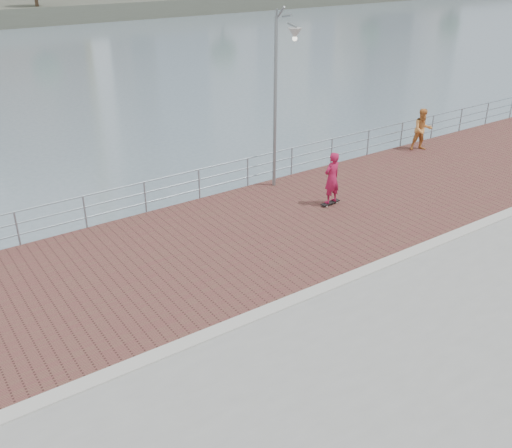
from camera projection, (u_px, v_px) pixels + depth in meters
water at (298, 360)px, 15.40m from camera, size 400.00×400.00×0.00m
brick_lane at (226, 243)px, 17.18m from camera, size 40.00×6.80×0.02m
curb at (301, 297)px, 14.51m from camera, size 40.00×0.40×0.06m
guardrail at (173, 187)px, 19.39m from camera, size 39.06×0.06×1.13m
street_lamp at (283, 71)px, 19.11m from camera, size 0.44×1.28×6.04m
skateboard at (330, 203)px, 19.69m from camera, size 0.78×0.27×0.09m
skateboarder at (332, 178)px, 19.29m from camera, size 0.69×0.49×1.80m
bystander at (422, 130)px, 24.62m from camera, size 1.09×0.99×1.82m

